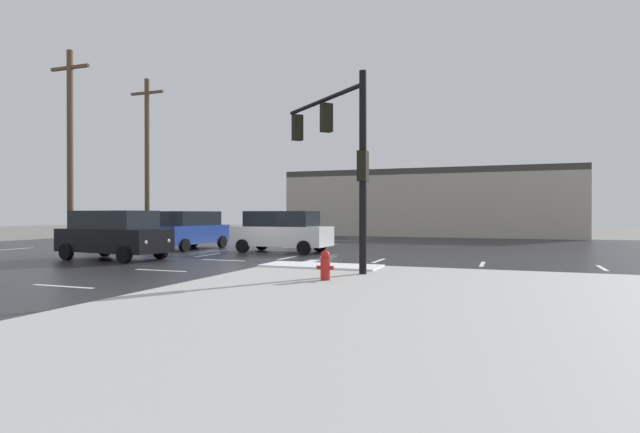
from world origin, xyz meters
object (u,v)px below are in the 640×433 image
object	(u,v)px
fire_hydrant	(325,265)
utility_pole_far	(147,159)
suv_white	(282,231)
sedan_grey	(124,229)
suv_blue	(189,229)
traffic_signal_mast	(339,144)
utility_pole_mid	(70,148)
suv_black	(114,234)

from	to	relation	value
fire_hydrant	utility_pole_far	bearing A→B (deg)	142.94
suv_white	utility_pole_far	distance (m)	10.08
fire_hydrant	utility_pole_far	xyz separation A→B (m)	(-15.04, 11.36, 4.54)
utility_pole_far	sedan_grey	bearing A→B (deg)	143.58
suv_blue	sedan_grey	world-z (taller)	suv_blue
suv_white	fire_hydrant	bearing A→B (deg)	122.24
traffic_signal_mast	suv_blue	xyz separation A→B (m)	(-10.99, 7.70, -3.06)
traffic_signal_mast	utility_pole_mid	size ratio (longest dim) A/B	0.64
suv_black	suv_blue	bearing A→B (deg)	101.69
suv_black	suv_white	bearing A→B (deg)	56.49
fire_hydrant	utility_pole_far	distance (m)	19.38
suv_blue	utility_pole_mid	bearing A→B (deg)	153.43
suv_blue	utility_pole_far	bearing A→B (deg)	76.92
utility_pole_mid	fire_hydrant	bearing A→B (deg)	-19.83
fire_hydrant	utility_pole_mid	size ratio (longest dim) A/B	0.08
traffic_signal_mast	suv_blue	distance (m)	13.76
traffic_signal_mast	suv_black	distance (m)	10.85
traffic_signal_mast	suv_white	bearing A→B (deg)	-12.20
sedan_grey	utility_pole_mid	world-z (taller)	utility_pole_mid
fire_hydrant	suv_white	size ratio (longest dim) A/B	0.16
suv_white	utility_pole_mid	size ratio (longest dim) A/B	0.52
suv_black	utility_pole_far	size ratio (longest dim) A/B	0.51
suv_blue	utility_pole_far	xyz separation A→B (m)	(-3.60, 1.05, 3.98)
suv_blue	utility_pole_mid	world-z (taller)	utility_pole_mid
suv_black	utility_pole_far	world-z (taller)	utility_pole_far
sedan_grey	utility_pole_far	bearing A→B (deg)	50.64
fire_hydrant	utility_pole_far	world-z (taller)	utility_pole_far
traffic_signal_mast	utility_pole_mid	bearing A→B (deg)	31.06
traffic_signal_mast	suv_black	world-z (taller)	traffic_signal_mast
fire_hydrant	suv_white	bearing A→B (deg)	120.45
utility_pole_far	fire_hydrant	bearing A→B (deg)	-37.06
utility_pole_mid	utility_pole_far	world-z (taller)	utility_pole_far
traffic_signal_mast	utility_pole_far	bearing A→B (deg)	10.58
sedan_grey	suv_white	world-z (taller)	suv_white
suv_white	utility_pole_far	world-z (taller)	utility_pole_far
utility_pole_mid	traffic_signal_mast	bearing A→B (deg)	-10.47
suv_black	sedan_grey	bearing A→B (deg)	135.41
suv_black	utility_pole_mid	size ratio (longest dim) A/B	0.53
traffic_signal_mast	fire_hydrant	world-z (taller)	traffic_signal_mast
suv_black	suv_blue	distance (m)	6.36
suv_white	utility_pole_mid	world-z (taller)	utility_pole_mid
suv_blue	sedan_grey	distance (m)	9.63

